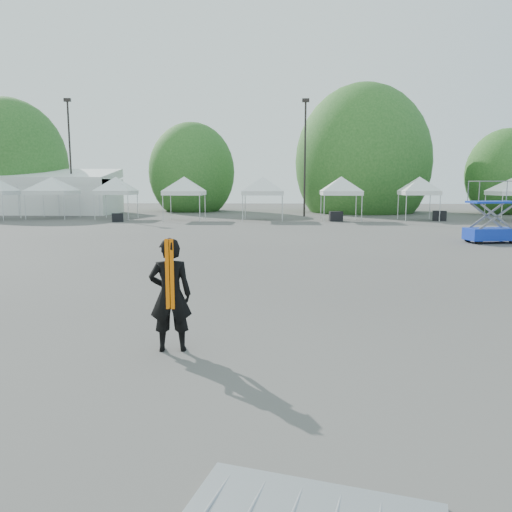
{
  "coord_description": "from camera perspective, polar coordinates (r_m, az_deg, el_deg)",
  "views": [
    {
      "loc": [
        0.73,
        -10.96,
        2.82
      ],
      "look_at": [
        0.28,
        -0.59,
        1.3
      ],
      "focal_mm": 35.0,
      "sensor_mm": 36.0,
      "label": 1
    }
  ],
  "objects": [
    {
      "name": "scissor_lift",
      "position": [
        26.19,
        25.36,
        4.58
      ],
      "size": [
        2.43,
        1.5,
        2.94
      ],
      "rotation": [
        0.0,
        0.0,
        0.17
      ],
      "color": "#0D26B5",
      "rests_on": "ground"
    },
    {
      "name": "man",
      "position": [
        8.49,
        -9.76,
        -4.38
      ],
      "size": [
        0.76,
        0.56,
        1.93
      ],
      "rotation": [
        0.0,
        0.0,
        3.29
      ],
      "color": "black",
      "rests_on": "ground"
    },
    {
      "name": "tent_e",
      "position": [
        38.48,
        0.82,
        8.66
      ],
      "size": [
        4.46,
        4.46,
        3.88
      ],
      "color": "silver",
      "rests_on": "ground"
    },
    {
      "name": "crate_west",
      "position": [
        38.37,
        -15.55,
        4.26
      ],
      "size": [
        0.97,
        0.87,
        0.62
      ],
      "primitive_type": "cube",
      "rotation": [
        0.0,
        0.0,
        0.37
      ],
      "color": "black",
      "rests_on": "ground"
    },
    {
      "name": "tree_mid_e",
      "position": [
        50.68,
        12.08,
        10.41
      ],
      "size": [
        5.12,
        5.12,
        7.79
      ],
      "color": "#382314",
      "rests_on": "ground"
    },
    {
      "name": "tent_c",
      "position": [
        41.38,
        -15.75,
        8.33
      ],
      "size": [
        4.0,
        4.0,
        3.88
      ],
      "color": "silver",
      "rests_on": "ground"
    },
    {
      "name": "ground",
      "position": [
        11.34,
        -1.3,
        -6.07
      ],
      "size": [
        120.0,
        120.0,
        0.0
      ],
      "primitive_type": "plane",
      "color": "#474442",
      "rests_on": "ground"
    },
    {
      "name": "marquee",
      "position": [
        51.29,
        -23.99,
        6.65
      ],
      "size": [
        15.0,
        6.25,
        4.23
      ],
      "color": "white",
      "rests_on": "ground"
    },
    {
      "name": "tree_mid_w",
      "position": [
        51.72,
        -7.33,
        9.47
      ],
      "size": [
        4.16,
        4.16,
        6.33
      ],
      "color": "#382314",
      "rests_on": "ground"
    },
    {
      "name": "tent_d",
      "position": [
        38.8,
        -8.21,
        8.58
      ],
      "size": [
        4.17,
        4.17,
        3.88
      ],
      "color": "silver",
      "rests_on": "ground"
    },
    {
      "name": "light_pole_east",
      "position": [
        43.11,
        5.62,
        11.85
      ],
      "size": [
        0.6,
        0.25,
        9.8
      ],
      "color": "black",
      "rests_on": "ground"
    },
    {
      "name": "crate_mid",
      "position": [
        37.89,
        9.12,
        4.5
      ],
      "size": [
        0.99,
        0.79,
        0.74
      ],
      "primitive_type": "cube",
      "rotation": [
        0.0,
        0.0,
        0.05
      ],
      "color": "black",
      "rests_on": "ground"
    },
    {
      "name": "light_pole_west",
      "position": [
        48.8,
        -20.5,
        11.26
      ],
      "size": [
        0.6,
        0.25,
        10.3
      ],
      "color": "black",
      "rests_on": "ground"
    },
    {
      "name": "tree_far_e",
      "position": [
        52.47,
        26.71,
        8.31
      ],
      "size": [
        3.84,
        3.84,
        5.84
      ],
      "color": "#382314",
      "rests_on": "ground"
    },
    {
      "name": "crate_east",
      "position": [
        40.39,
        20.23,
        4.33
      ],
      "size": [
        1.13,
        0.97,
        0.76
      ],
      "primitive_type": "cube",
      "rotation": [
        0.0,
        0.0,
        -0.24
      ],
      "color": "black",
      "rests_on": "ground"
    },
    {
      "name": "tree_far_w",
      "position": [
        55.81,
        -26.49,
        9.21
      ],
      "size": [
        4.8,
        4.8,
        7.3
      ],
      "color": "#382314",
      "rests_on": "ground"
    },
    {
      "name": "tent_g",
      "position": [
        40.51,
        18.19,
        8.23
      ],
      "size": [
        3.81,
        3.81,
        3.88
      ],
      "color": "silver",
      "rests_on": "ground"
    },
    {
      "name": "tent_f",
      "position": [
        38.6,
        9.72,
        8.54
      ],
      "size": [
        4.17,
        4.17,
        3.88
      ],
      "color": "silver",
      "rests_on": "ground"
    },
    {
      "name": "tent_b",
      "position": [
        43.81,
        -22.29,
        8.01
      ],
      "size": [
        4.69,
        4.69,
        3.88
      ],
      "color": "silver",
      "rests_on": "ground"
    }
  ]
}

